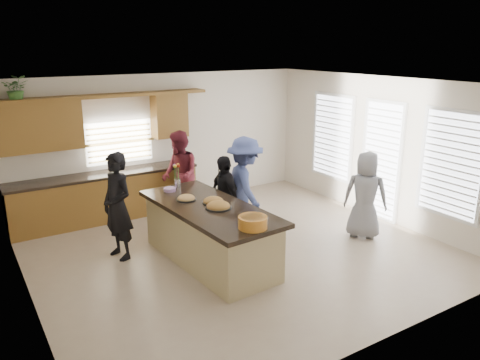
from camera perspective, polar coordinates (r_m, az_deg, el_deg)
floor at (r=8.03m, az=-0.08°, el=-8.65°), size 6.50×6.50×0.00m
room_shell at (r=7.43m, az=-0.08°, el=4.76°), size 6.52×6.02×2.81m
back_cabinetry at (r=9.55m, az=-16.47°, el=0.60°), size 4.08×0.66×2.46m
right_wall_glazing at (r=9.52m, az=17.05°, el=3.19°), size 0.06×4.00×2.25m
island at (r=7.51m, az=-3.70°, el=-6.73°), size 1.33×2.77×0.95m
platter_front at (r=7.21m, az=-2.65°, el=-3.25°), size 0.41×0.41×0.16m
platter_mid at (r=7.44m, az=-3.27°, el=-2.63°), size 0.36×0.36×0.15m
platter_back at (r=7.62m, az=-6.56°, el=-2.26°), size 0.32×0.32×0.13m
salad_bowl at (r=6.43m, az=1.56°, el=-5.11°), size 0.40×0.40×0.17m
clear_cup at (r=6.59m, az=3.08°, el=-4.99°), size 0.09×0.09×0.10m
plate_stack at (r=8.12m, az=-8.56°, el=-1.14°), size 0.21×0.21×0.06m
flower_vase at (r=8.22m, az=-7.71°, el=0.61°), size 0.14×0.14×0.43m
potted_plant at (r=9.08m, az=-25.61°, el=9.99°), size 0.49×0.45×0.47m
woman_left_back at (r=7.75m, az=-14.69°, el=-3.11°), size 0.57×0.73×1.76m
woman_left_mid at (r=9.40m, az=-7.34°, el=0.67°), size 0.77×0.93×1.75m
woman_left_front at (r=8.31m, az=-1.93°, el=-2.14°), size 0.39×0.90×1.52m
woman_right_back at (r=8.42m, az=0.62°, el=-0.82°), size 0.93×1.30×1.82m
woman_right_front at (r=8.63m, az=15.04°, el=-1.77°), size 0.87×0.92×1.58m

